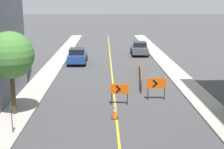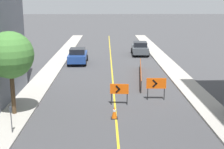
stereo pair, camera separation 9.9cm
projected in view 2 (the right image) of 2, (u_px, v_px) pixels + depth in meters
The scene contains 11 objects.
lane_stripe at pixel (112, 72), 28.56m from camera, with size 0.12×58.51×0.01m.
sidewalk_left at pixel (50, 71), 28.44m from camera, with size 1.82×58.51×0.12m.
sidewalk_right at pixel (174, 71), 28.65m from camera, with size 1.82×58.51×0.12m.
traffic_cone_third at pixel (114, 112), 17.22m from camera, with size 0.39×0.39×0.72m.
arrow_barricade_primary at pixel (119, 90), 19.33m from camera, with size 1.15×0.16×1.34m.
arrow_barricade_secondary at pixel (156, 84), 20.27m from camera, with size 1.29×0.10×1.47m.
safety_mesh_fence at pixel (141, 73), 26.06m from camera, with size 0.93×8.74×0.91m.
parked_car_curb_near at pixel (78, 56), 32.15m from camera, with size 1.94×4.33×1.59m.
parked_car_curb_mid at pixel (140, 48), 37.13m from camera, with size 1.99×4.37×1.59m.
parking_meter_near_curb at pixel (11, 114), 14.92m from camera, with size 0.12×0.11×1.35m.
street_tree_left_near at pixel (10, 55), 16.94m from camera, with size 2.59×2.59×4.66m.
Camera 2 is at (-0.54, 1.43, 6.40)m, focal length 50.00 mm.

